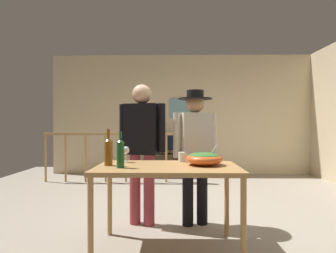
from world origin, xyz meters
The scene contains 14 objects.
ground_plane centered at (0.00, 0.00, 0.00)m, with size 8.09×8.09×0.00m, color #9E9384.
back_wall centered at (0.00, 3.09, 1.43)m, with size 6.22×0.10×2.86m, color beige.
framed_picture centered at (0.03, 3.03, 1.59)m, with size 0.64×0.03×0.47m, color #6EA0AC.
stair_railing centered at (-0.96, 2.14, 0.65)m, with size 3.02×0.10×1.07m.
tv_console centered at (-0.37, 2.74, 0.25)m, with size 0.90×0.40×0.51m, color #38281E.
flat_screen_tv centered at (-0.37, 2.71, 0.77)m, with size 0.63×0.12×0.46m.
serving_table centered at (-0.27, -0.82, 0.72)m, with size 1.35×0.75×0.80m.
salad_bowl centered at (0.09, -0.77, 0.87)m, with size 0.36×0.36×0.20m.
wine_glass centered at (-0.70, -0.60, 0.92)m, with size 0.07×0.07×0.17m.
wine_bottle_amber centered at (-0.83, -0.82, 0.95)m, with size 0.08×0.08×0.35m.
wine_bottle_green centered at (-0.69, -0.95, 0.94)m, with size 0.07×0.07×0.33m.
mug_white centered at (-0.12, -0.55, 0.86)m, with size 0.11×0.08×0.10m.
person_standing_left centered at (-0.58, -0.17, 0.99)m, with size 0.57×0.32×1.67m.
person_standing_right centered at (0.05, -0.17, 0.94)m, with size 0.53×0.40×1.60m.
Camera 1 is at (-0.22, -3.34, 1.20)m, focal length 28.45 mm.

